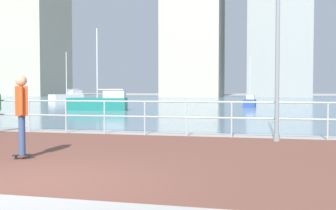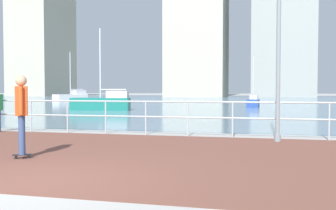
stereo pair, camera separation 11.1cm
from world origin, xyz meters
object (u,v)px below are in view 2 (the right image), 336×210
sailboat_ivory (72,97)px  sailboat_gray (253,102)px  sailboat_blue (103,102)px  lamppost (281,32)px  skateboarder (22,108)px

sailboat_ivory → sailboat_gray: 23.68m
sailboat_ivory → sailboat_blue: sailboat_ivory is taller
sailboat_ivory → sailboat_gray: sailboat_ivory is taller
lamppost → sailboat_gray: lamppost is taller
sailboat_blue → sailboat_ivory: bearing=123.4°
skateboarder → sailboat_gray: bearing=80.2°
sailboat_gray → sailboat_blue: size_ratio=0.73×
lamppost → skateboarder: 7.30m
lamppost → sailboat_gray: 22.34m
lamppost → sailboat_blue: sailboat_blue is taller
sailboat_blue → lamppost: bearing=-51.2°
sailboat_ivory → sailboat_gray: bearing=-22.9°
sailboat_ivory → sailboat_gray: size_ratio=1.41×
lamppost → sailboat_ivory: (-22.80, 31.38, -2.57)m
sailboat_blue → sailboat_gray: bearing=36.4°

